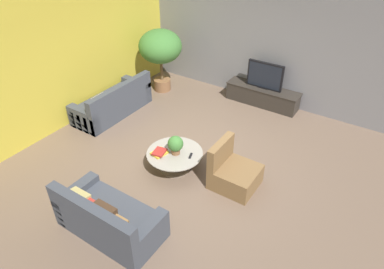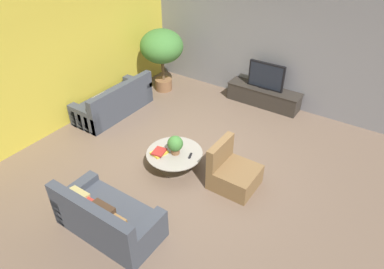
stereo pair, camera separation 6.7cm
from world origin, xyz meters
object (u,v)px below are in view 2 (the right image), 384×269
(media_console, at_px, (264,96))
(potted_plant_tabletop, at_px, (175,144))
(couch_near_entry, at_px, (107,218))
(potted_palm_tall, at_px, (162,48))
(armchair_wicker, at_px, (232,173))
(couch_by_wall, at_px, (115,103))
(television, at_px, (266,76))
(coffee_table, at_px, (175,157))

(media_console, relative_size, potted_plant_tabletop, 4.93)
(couch_near_entry, xyz_separation_m, potted_plant_tabletop, (-0.01, 1.83, 0.31))
(potted_palm_tall, bearing_deg, armchair_wicker, -34.46)
(couch_by_wall, bearing_deg, potted_palm_tall, 173.20)
(potted_plant_tabletop, bearing_deg, couch_by_wall, 160.35)
(couch_near_entry, bearing_deg, television, -93.53)
(television, bearing_deg, potted_palm_tall, -163.95)
(television, height_order, couch_by_wall, television)
(media_console, xyz_separation_m, armchair_wicker, (0.79, -3.13, 0.03))
(couch_near_entry, distance_m, potted_plant_tabletop, 1.86)
(couch_near_entry, distance_m, potted_palm_tall, 5.08)
(couch_by_wall, bearing_deg, armchair_wicker, 79.56)
(armchair_wicker, xyz_separation_m, potted_plant_tabletop, (-1.12, -0.23, 0.33))
(potted_palm_tall, bearing_deg, coffee_table, -48.44)
(media_console, height_order, potted_palm_tall, potted_palm_tall)
(coffee_table, bearing_deg, couch_by_wall, 160.24)
(coffee_table, bearing_deg, potted_plant_tabletop, -9.86)
(armchair_wicker, bearing_deg, potted_plant_tabletop, 101.58)
(media_console, distance_m, couch_near_entry, 5.20)
(television, bearing_deg, armchair_wicker, -75.89)
(potted_plant_tabletop, bearing_deg, couch_near_entry, -89.55)
(couch_near_entry, xyz_separation_m, potted_palm_tall, (-2.34, 4.43, 0.90))
(couch_by_wall, relative_size, potted_palm_tall, 1.20)
(television, distance_m, couch_near_entry, 5.22)
(media_console, distance_m, couch_by_wall, 3.77)
(potted_palm_tall, height_order, potted_plant_tabletop, potted_palm_tall)
(coffee_table, relative_size, couch_near_entry, 0.64)
(coffee_table, height_order, armchair_wicker, armchair_wicker)
(couch_near_entry, bearing_deg, couch_by_wall, -47.15)
(television, height_order, coffee_table, television)
(armchair_wicker, bearing_deg, potted_palm_tall, 55.54)
(couch_by_wall, height_order, armchair_wicker, armchair_wicker)
(potted_palm_tall, bearing_deg, couch_by_wall, -96.80)
(couch_near_entry, bearing_deg, armchair_wicker, -118.19)
(couch_by_wall, bearing_deg, couch_near_entry, 42.85)
(television, distance_m, couch_by_wall, 3.80)
(television, height_order, couch_near_entry, television)
(couch_near_entry, relative_size, armchair_wicker, 1.96)
(potted_palm_tall, relative_size, potted_plant_tabletop, 4.41)
(armchair_wicker, relative_size, potted_plant_tabletop, 2.25)
(coffee_table, xyz_separation_m, couch_by_wall, (-2.49, 0.90, 0.01))
(couch_near_entry, distance_m, armchair_wicker, 2.34)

